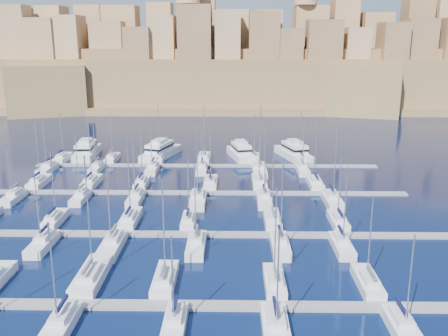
{
  "coord_description": "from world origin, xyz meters",
  "views": [
    {
      "loc": [
        6.42,
        -87.11,
        31.38
      ],
      "look_at": [
        4.89,
        6.0,
        6.55
      ],
      "focal_mm": 40.0,
      "sensor_mm": 36.0,
      "label": 1
    }
  ],
  "objects_px": {
    "sailboat_4": "(274,282)",
    "motor_yacht_a": "(87,151)",
    "motor_yacht_d": "(294,152)",
    "motor_yacht_b": "(161,151)",
    "motor_yacht_c": "(241,152)",
    "sailboat_2": "(91,276)"
  },
  "relations": [
    {
      "from": "motor_yacht_c",
      "to": "motor_yacht_d",
      "type": "bearing_deg",
      "value": 2.78
    },
    {
      "from": "motor_yacht_c",
      "to": "motor_yacht_a",
      "type": "bearing_deg",
      "value": 178.61
    },
    {
      "from": "motor_yacht_d",
      "to": "sailboat_4",
      "type": "bearing_deg",
      "value": -98.73
    },
    {
      "from": "motor_yacht_c",
      "to": "motor_yacht_d",
      "type": "xyz_separation_m",
      "value": [
        13.97,
        0.68,
        -0.0
      ]
    },
    {
      "from": "motor_yacht_b",
      "to": "motor_yacht_d",
      "type": "height_order",
      "value": "same"
    },
    {
      "from": "sailboat_4",
      "to": "motor_yacht_b",
      "type": "bearing_deg",
      "value": 109.21
    },
    {
      "from": "motor_yacht_a",
      "to": "sailboat_2",
      "type": "bearing_deg",
      "value": -73.7
    },
    {
      "from": "motor_yacht_c",
      "to": "sailboat_4",
      "type": "bearing_deg",
      "value": -87.33
    },
    {
      "from": "sailboat_4",
      "to": "motor_yacht_d",
      "type": "distance_m",
      "value": 70.79
    },
    {
      "from": "motor_yacht_b",
      "to": "sailboat_4",
      "type": "bearing_deg",
      "value": -70.79
    },
    {
      "from": "sailboat_4",
      "to": "motor_yacht_d",
      "type": "xyz_separation_m",
      "value": [
        10.75,
        69.97,
        0.99
      ]
    },
    {
      "from": "sailboat_4",
      "to": "motor_yacht_a",
      "type": "bearing_deg",
      "value": 122.16
    },
    {
      "from": "sailboat_4",
      "to": "motor_yacht_c",
      "type": "relative_size",
      "value": 0.9
    },
    {
      "from": "motor_yacht_a",
      "to": "motor_yacht_b",
      "type": "relative_size",
      "value": 0.97
    },
    {
      "from": "sailboat_2",
      "to": "motor_yacht_c",
      "type": "relative_size",
      "value": 1.15
    },
    {
      "from": "motor_yacht_a",
      "to": "motor_yacht_b",
      "type": "bearing_deg",
      "value": 0.28
    },
    {
      "from": "sailboat_4",
      "to": "motor_yacht_a",
      "type": "height_order",
      "value": "sailboat_4"
    },
    {
      "from": "sailboat_2",
      "to": "motor_yacht_c",
      "type": "bearing_deg",
      "value": 73.06
    },
    {
      "from": "motor_yacht_d",
      "to": "motor_yacht_a",
      "type": "bearing_deg",
      "value": 179.67
    },
    {
      "from": "sailboat_4",
      "to": "sailboat_2",
      "type": "bearing_deg",
      "value": 177.24
    },
    {
      "from": "motor_yacht_b",
      "to": "motor_yacht_d",
      "type": "xyz_separation_m",
      "value": [
        35.26,
        -0.41,
        0.0
      ]
    },
    {
      "from": "motor_yacht_b",
      "to": "motor_yacht_c",
      "type": "relative_size",
      "value": 1.16
    }
  ]
}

